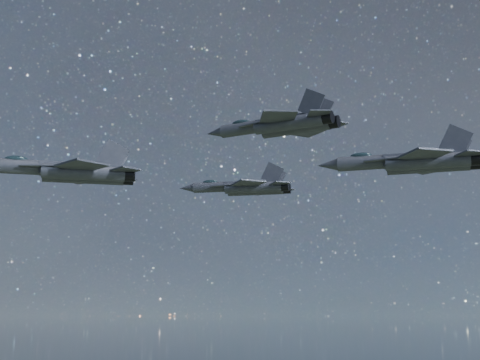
# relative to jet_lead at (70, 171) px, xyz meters

# --- Properties ---
(jet_lead) EXTENTS (20.09, 13.33, 5.12)m
(jet_lead) POSITION_rel_jet_lead_xyz_m (0.00, 0.00, 0.00)
(jet_lead) COLOR #32343E
(jet_left) EXTENTS (17.79, 12.55, 4.50)m
(jet_left) POSITION_rel_jet_lead_xyz_m (18.25, 22.90, 1.92)
(jet_left) COLOR #32343E
(jet_right) EXTENTS (15.04, 10.00, 3.83)m
(jet_right) POSITION_rel_jet_lead_xyz_m (26.25, -10.54, 1.69)
(jet_right) COLOR #32343E
(jet_slot) EXTENTS (18.93, 13.13, 4.75)m
(jet_slot) POSITION_rel_jet_lead_xyz_m (40.18, -0.30, -0.18)
(jet_slot) COLOR #32343E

